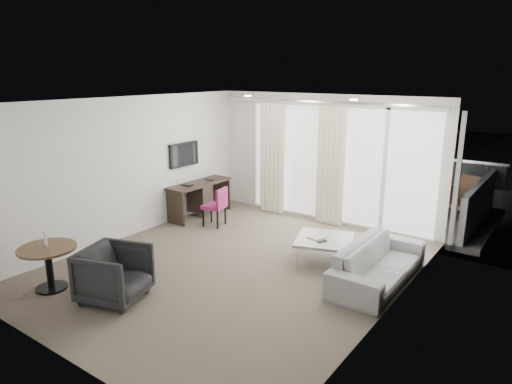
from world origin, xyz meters
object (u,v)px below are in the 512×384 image
Objects in this scene: round_table at (49,268)px; coffee_table at (324,250)px; desk at (200,199)px; rattan_chair_b at (464,197)px; tub_armchair at (114,274)px; sofa at (379,263)px; desk_chair at (214,207)px; rattan_chair_a at (405,193)px.

coffee_table is at bearing 48.95° from round_table.
desk is 5.64m from rattan_chair_b.
tub_armchair reaches higher than sofa.
sofa is at bearing -73.26° from rattan_chair_b.
rattan_chair_b is at bearing 60.18° from round_table.
coffee_table is at bearing -18.64° from desk_chair.
rattan_chair_b is (4.62, 3.23, 0.07)m from desk.
desk_chair is 0.39× the size of sofa.
tub_armchair is at bearing 18.37° from round_table.
round_table is 7.23m from rattan_chair_a.
sofa is (2.71, 2.61, -0.08)m from tub_armchair.
round_table is at bearing 90.24° from tub_armchair.
desk_chair is 4.22m from rattan_chair_a.
coffee_table is at bearing -49.65° from tub_armchair.
tub_armchair is at bearing -93.22° from rattan_chair_b.
rattan_chair_a is (0.19, 3.47, 0.23)m from coffee_table.
rattan_chair_b reaches higher than sofa.
round_table is 0.91× the size of rattan_chair_b.
sofa is at bearing -11.27° from desk.
desk is at bearing -124.01° from rattan_chair_b.
round_table is 0.91× the size of rattan_chair_a.
desk is 3.85m from round_table.
desk_chair is 3.49m from round_table.
tub_armchair is 0.92× the size of coffee_table.
desk is 1.80× the size of rattan_chair_a.
coffee_table is at bearing -11.22° from desk.
desk_chair is 5.31m from rattan_chair_b.
coffee_table is (1.72, 2.81, -0.17)m from tub_armchair.
round_table is at bearing -131.05° from coffee_table.
desk is 1.76× the size of coffee_table.
rattan_chair_b reaches higher than rattan_chair_a.
coffee_table is at bearing 78.57° from sofa.
desk is 1.91× the size of tub_armchair.
desk is 1.79× the size of rattan_chair_b.
rattan_chair_b is (0.31, 4.09, 0.14)m from sofa.
sofa is (3.64, -0.54, -0.10)m from desk_chair.
sofa is 4.11m from rattan_chair_b.
desk_chair is 1.00× the size of round_table.
coffee_table is 0.44× the size of sofa.
rattan_chair_a reaches higher than tub_armchair.
round_table is at bearing -81.20° from desk.
round_table is at bearing 128.30° from sofa.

